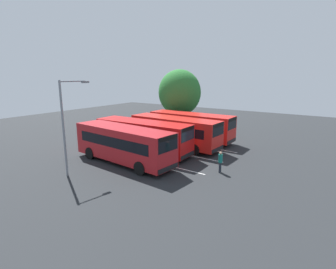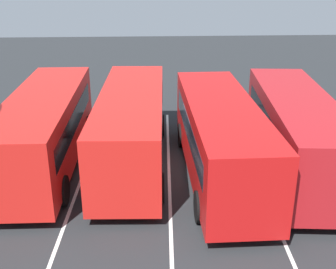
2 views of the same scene
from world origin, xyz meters
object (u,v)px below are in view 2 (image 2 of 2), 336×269
Objects in this scene: bus_far_left at (296,130)px; bus_far_right at (45,128)px; bus_center_left at (220,136)px; pedestrian at (209,94)px; bus_center_right at (132,125)px.

bus_far_left is 10.22m from bus_far_right.
bus_center_left is 5.87× the size of pedestrian.
bus_far_left is 8.14m from pedestrian.
pedestrian is at bearing -5.87° from bus_center_left.
pedestrian is at bearing 22.50° from bus_far_left.
bus_far_left is at bearing 19.43° from pedestrian.
pedestrian is at bearing -29.25° from bus_center_right.
bus_far_left and bus_center_right have the same top height.
pedestrian is (6.84, -4.19, -0.74)m from bus_center_right.
bus_far_left and bus_center_left have the same top height.
bus_far_left is 6.71m from bus_center_right.
pedestrian is (7.73, 2.45, -0.74)m from bus_far_left.
bus_center_left is at bearing -3.18° from pedestrian.
bus_center_left is 3.74m from bus_center_right.
bus_far_left is at bearing -94.17° from bus_far_right.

